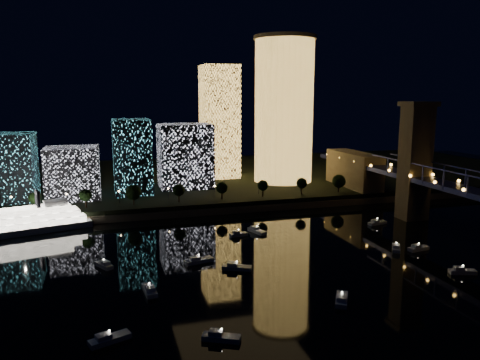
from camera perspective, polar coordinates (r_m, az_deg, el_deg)
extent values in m
plane|color=black|center=(142.56, 10.63, -11.48)|extent=(520.00, 520.00, 0.00)
cube|color=black|center=(288.70, -3.75, 0.26)|extent=(420.00, 160.00, 5.00)
cube|color=#6B5E4C|center=(214.95, 0.77, -3.45)|extent=(420.00, 6.00, 3.00)
cylinder|color=#FABA50|center=(261.33, 5.36, 8.25)|extent=(32.00, 32.00, 77.09)
cylinder|color=#6B5E4C|center=(263.00, 5.51, 16.90)|extent=(34.00, 34.00, 2.00)
cube|color=#FABA50|center=(274.56, -2.51, 7.09)|extent=(20.34, 20.34, 64.71)
cube|color=silver|center=(246.45, -6.73, 2.97)|extent=(26.85, 22.72, 33.04)
cube|color=#56D8EA|center=(235.67, -13.01, 2.84)|extent=(18.10, 23.53, 36.21)
cube|color=silver|center=(231.24, -19.69, 0.84)|extent=(24.01, 21.82, 24.01)
cube|color=#56D8EA|center=(238.36, -26.27, 1.45)|extent=(21.88, 24.07, 30.64)
cube|color=#6B5E4C|center=(211.73, 20.53, 1.89)|extent=(11.00, 9.00, 48.00)
cube|color=#6B5E4C|center=(209.86, 20.96, 8.65)|extent=(13.00, 11.00, 2.00)
cube|color=#6B5E4C|center=(254.89, 13.68, 0.72)|extent=(12.00, 40.00, 23.00)
cube|color=navy|center=(180.11, 26.39, -0.70)|extent=(0.50, 0.50, 7.00)
cube|color=navy|center=(198.10, 21.73, 0.55)|extent=(0.50, 0.50, 7.00)
cube|color=navy|center=(217.25, 17.87, 1.57)|extent=(0.50, 0.50, 7.00)
sphere|color=#FFAA38|center=(205.13, 20.06, 0.48)|extent=(1.20, 1.20, 1.20)
sphere|color=#FFAA38|center=(242.38, 13.80, 2.22)|extent=(1.20, 1.20, 1.20)
cube|color=silver|center=(200.81, -25.03, -5.48)|extent=(52.30, 24.19, 2.55)
cube|color=white|center=(200.20, -25.08, -4.81)|extent=(47.92, 22.09, 2.34)
cube|color=white|center=(199.65, -25.13, -4.16)|extent=(43.54, 19.99, 2.34)
cube|color=white|center=(199.12, -25.18, -3.51)|extent=(37.11, 17.35, 2.34)
cube|color=silver|center=(200.18, -21.60, -2.59)|extent=(9.84, 8.32, 1.91)
cylinder|color=black|center=(196.79, -23.37, -2.22)|extent=(1.49, 1.49, 6.38)
cylinder|color=black|center=(200.92, -23.53, -1.99)|extent=(1.49, 1.49, 6.38)
cube|color=silver|center=(201.83, 16.38, -5.05)|extent=(8.50, 4.20, 1.20)
cube|color=silver|center=(200.72, 16.15, -4.79)|extent=(3.22, 2.65, 1.00)
sphere|color=white|center=(201.33, 16.41, -4.50)|extent=(0.36, 0.36, 0.36)
cube|color=silver|center=(156.81, 25.50, -10.06)|extent=(8.16, 4.76, 1.20)
cube|color=silver|center=(155.99, 25.13, -9.71)|extent=(3.21, 2.76, 1.00)
sphere|color=white|center=(156.16, 25.55, -9.37)|extent=(0.36, 0.36, 0.36)
cube|color=silver|center=(171.31, 18.51, -7.89)|extent=(6.56, 8.11, 1.20)
cube|color=silver|center=(169.83, 18.53, -7.66)|extent=(3.29, 3.49, 1.00)
sphere|color=white|center=(170.72, 18.54, -7.25)|extent=(0.36, 0.36, 0.36)
cube|color=silver|center=(126.89, 12.29, -14.06)|extent=(7.13, 9.26, 1.20)
cube|color=silver|center=(125.20, 12.28, -13.85)|extent=(3.64, 3.93, 1.00)
sphere|color=white|center=(126.09, 12.33, -13.23)|extent=(0.36, 0.36, 0.36)
cube|color=silver|center=(110.04, -15.59, -18.19)|extent=(9.38, 5.84, 1.20)
cube|color=silver|center=(109.12, -16.31, -17.83)|extent=(3.75, 3.28, 1.00)
sphere|color=white|center=(109.11, -15.64, -17.27)|extent=(0.36, 0.36, 0.36)
cube|color=silver|center=(131.83, -10.99, -13.06)|extent=(3.70, 9.07, 1.20)
cube|color=silver|center=(130.20, -10.89, -12.83)|extent=(2.59, 3.31, 1.00)
sphere|color=white|center=(131.06, -11.02, -12.25)|extent=(0.36, 0.36, 0.36)
cube|color=silver|center=(177.88, -0.18, -6.67)|extent=(7.08, 3.13, 1.20)
cube|color=silver|center=(177.16, -0.48, -6.37)|extent=(2.62, 2.10, 1.00)
sphere|color=white|center=(177.31, -0.18, -6.06)|extent=(0.36, 0.36, 0.36)
cube|color=silver|center=(152.90, -16.26, -9.96)|extent=(5.78, 7.65, 1.20)
cube|color=silver|center=(151.61, -16.07, -9.69)|extent=(2.98, 3.23, 1.00)
sphere|color=white|center=(152.23, -16.30, -9.26)|extent=(0.36, 0.36, 0.36)
cube|color=silver|center=(173.40, 20.93, -7.82)|extent=(8.13, 3.80, 1.20)
cube|color=silver|center=(172.25, 20.68, -7.54)|extent=(3.04, 2.47, 1.00)
sphere|color=white|center=(172.82, 20.97, -7.19)|extent=(0.36, 0.36, 0.36)
cube|color=silver|center=(107.05, -2.28, -18.65)|extent=(8.66, 6.11, 1.20)
cube|color=silver|center=(106.77, -2.98, -18.07)|extent=(3.58, 3.24, 1.00)
sphere|color=white|center=(106.10, -2.29, -17.71)|extent=(0.36, 0.36, 0.36)
cube|color=silver|center=(182.46, 2.09, -6.24)|extent=(5.55, 9.34, 1.20)
cube|color=silver|center=(183.18, 1.84, -5.82)|extent=(3.19, 3.69, 1.00)
sphere|color=white|center=(181.90, 2.10, -5.64)|extent=(0.36, 0.36, 0.36)
cube|color=silver|center=(145.12, -0.39, -10.64)|extent=(9.30, 6.26, 1.20)
cube|color=silver|center=(144.92, -0.92, -10.21)|extent=(3.80, 3.39, 1.00)
sphere|color=white|center=(144.42, -0.39, -9.90)|extent=(0.36, 0.36, 0.36)
cube|color=silver|center=(151.48, -5.05, -9.77)|extent=(9.73, 5.01, 1.20)
cube|color=silver|center=(150.58, -5.54, -9.46)|extent=(3.72, 3.09, 1.00)
sphere|color=white|center=(150.81, -5.06, -9.06)|extent=(0.36, 0.36, 0.36)
cylinder|color=black|center=(212.65, -23.66, -2.95)|extent=(0.70, 0.70, 4.00)
sphere|color=black|center=(211.93, -23.73, -2.03)|extent=(5.13, 5.13, 5.13)
cylinder|color=black|center=(210.86, -18.27, -2.71)|extent=(0.70, 0.70, 4.00)
sphere|color=black|center=(210.13, -18.32, -1.78)|extent=(5.43, 5.43, 5.43)
cylinder|color=black|center=(210.96, -12.83, -2.44)|extent=(0.70, 0.70, 4.00)
sphere|color=black|center=(210.24, -12.87, -1.51)|extent=(6.67, 6.67, 6.67)
cylinder|color=black|center=(212.95, -7.45, -2.15)|extent=(0.70, 0.70, 4.00)
sphere|color=black|center=(212.23, -7.47, -1.23)|extent=(5.48, 5.48, 5.48)
cylinder|color=black|center=(216.77, -2.22, -1.85)|extent=(0.70, 0.70, 4.00)
sphere|color=black|center=(216.07, -2.23, -0.94)|extent=(5.46, 5.46, 5.46)
cylinder|color=black|center=(222.33, 2.79, -1.55)|extent=(0.70, 0.70, 4.00)
sphere|color=black|center=(221.65, 2.80, -0.66)|extent=(5.14, 5.14, 5.14)
cylinder|color=black|center=(229.51, 7.52, -1.25)|extent=(0.70, 0.70, 4.00)
sphere|color=black|center=(228.84, 7.54, -0.39)|extent=(5.22, 5.22, 5.22)
cylinder|color=black|center=(238.15, 11.93, -0.97)|extent=(0.70, 0.70, 4.00)
sphere|color=black|center=(237.51, 11.96, -0.14)|extent=(6.65, 6.65, 6.65)
cylinder|color=black|center=(219.90, -26.06, -2.59)|extent=(0.24, 0.24, 5.00)
sphere|color=#FFCC7F|center=(219.35, -26.11, -1.88)|extent=(0.70, 0.70, 0.70)
cylinder|color=black|center=(217.09, -20.33, -2.34)|extent=(0.24, 0.24, 5.00)
sphere|color=#FFCC7F|center=(216.53, -20.38, -1.61)|extent=(0.70, 0.70, 0.70)
cylinder|color=black|center=(216.49, -14.52, -2.05)|extent=(0.24, 0.24, 5.00)
sphere|color=#FFCC7F|center=(215.93, -14.55, -1.33)|extent=(0.70, 0.70, 0.70)
cylinder|color=black|center=(218.11, -8.74, -1.75)|extent=(0.24, 0.24, 5.00)
sphere|color=#FFCC7F|center=(217.56, -8.76, -1.03)|extent=(0.70, 0.70, 0.70)
cylinder|color=black|center=(221.92, -3.10, -1.44)|extent=(0.24, 0.24, 5.00)
sphere|color=#FFCC7F|center=(221.37, -3.11, -0.73)|extent=(0.70, 0.70, 0.70)
cylinder|color=black|center=(227.80, 2.30, -1.13)|extent=(0.24, 0.24, 5.00)
sphere|color=#FFCC7F|center=(227.26, 2.30, -0.44)|extent=(0.70, 0.70, 0.70)
cylinder|color=black|center=(235.59, 7.38, -0.83)|extent=(0.24, 0.24, 5.00)
sphere|color=#FFCC7F|center=(235.07, 7.40, -0.16)|extent=(0.70, 0.70, 0.70)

